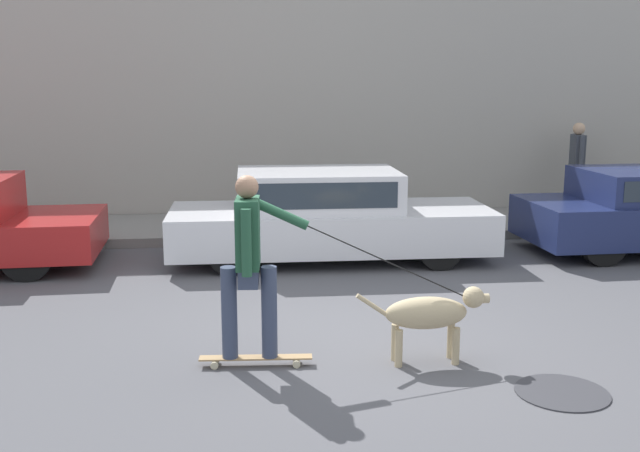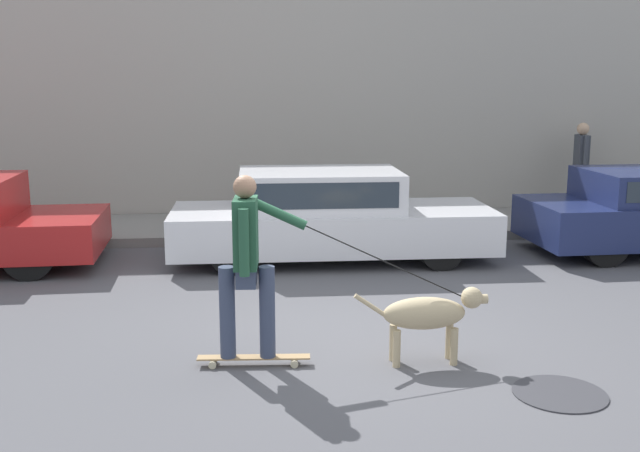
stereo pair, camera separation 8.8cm
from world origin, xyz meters
name	(u,v)px [view 1 (the left image)]	position (x,y,z in m)	size (l,w,h in m)	color
ground_plane	(340,341)	(0.00, 0.00, 0.00)	(36.00, 36.00, 0.00)	#545459
back_wall	(290,97)	(0.00, 6.79, 2.25)	(32.00, 0.30, 4.50)	#ADA89E
sidewalk_curb	(296,226)	(0.00, 5.55, 0.08)	(30.00, 2.15, 0.15)	gray
parked_car_1	(327,217)	(0.28, 3.43, 0.62)	(4.59, 1.73, 1.30)	black
dog	(431,314)	(0.75, -0.64, 0.47)	(1.24, 0.30, 0.71)	tan
skateboarder	(250,259)	(-0.89, -0.55, 1.00)	(2.52, 0.59, 1.75)	beige
pedestrian_with_bag	(577,162)	(5.22, 6.07, 1.07)	(0.22, 0.64, 1.64)	#3D4760
manhole_cover	(562,392)	(1.67, -1.44, 0.01)	(0.78, 0.78, 0.01)	#38383D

